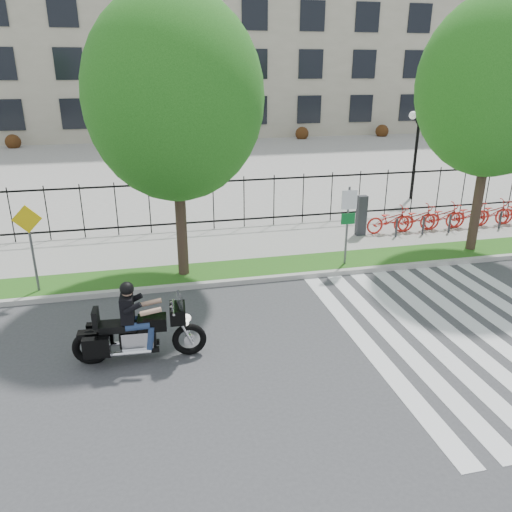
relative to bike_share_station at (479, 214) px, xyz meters
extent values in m
plane|color=#3C3C3F|center=(-10.21, -7.20, -0.65)|extent=(120.00, 120.00, 0.00)
cube|color=#AAA8A0|center=(-10.21, -3.10, -0.58)|extent=(60.00, 0.20, 0.15)
cube|color=#1C5515|center=(-10.21, -2.25, -0.58)|extent=(60.00, 1.50, 0.15)
cube|color=gray|center=(-10.21, 0.25, -0.58)|extent=(60.00, 3.50, 0.15)
cube|color=gray|center=(-10.21, 17.80, -0.60)|extent=(80.00, 34.00, 0.10)
cube|color=#A19982|center=(-10.21, 37.80, 9.35)|extent=(60.00, 20.00, 20.00)
cylinder|color=black|center=(-0.21, 4.80, 1.35)|extent=(0.14, 0.14, 4.00)
cylinder|color=black|center=(-0.21, 4.80, 3.25)|extent=(0.06, 0.70, 0.70)
sphere|color=white|center=(-0.56, 4.80, 3.35)|extent=(0.36, 0.36, 0.36)
sphere|color=white|center=(0.14, 4.80, 3.35)|extent=(0.36, 0.36, 0.36)
cylinder|color=#37251E|center=(-11.77, -2.25, 1.33)|extent=(0.32, 0.32, 3.66)
ellipsoid|color=#175212|center=(-11.77, -2.25, 4.62)|extent=(4.88, 4.88, 5.61)
cylinder|color=#37251E|center=(-1.87, -2.25, 1.44)|extent=(0.32, 0.32, 3.89)
ellipsoid|color=#175212|center=(-1.87, -2.25, 4.85)|extent=(4.88, 4.88, 5.61)
cube|color=#2D2D33|center=(-4.99, 0.00, 0.25)|extent=(0.35, 0.25, 1.50)
imported|color=red|center=(-3.79, 0.00, 0.00)|extent=(1.91, 0.66, 1.00)
cylinder|color=#2D2D33|center=(-3.79, -0.50, -0.15)|extent=(0.08, 0.08, 0.70)
imported|color=red|center=(-2.69, 0.00, 0.00)|extent=(1.91, 0.66, 1.00)
cylinder|color=#2D2D33|center=(-2.69, -0.50, -0.15)|extent=(0.08, 0.08, 0.70)
imported|color=red|center=(-1.59, 0.00, 0.00)|extent=(1.91, 0.66, 1.00)
cylinder|color=#2D2D33|center=(-1.59, -0.50, -0.15)|extent=(0.08, 0.08, 0.70)
imported|color=red|center=(-0.49, 0.00, 0.00)|extent=(1.91, 0.66, 1.00)
cylinder|color=#2D2D33|center=(-0.49, -0.50, -0.15)|extent=(0.08, 0.08, 0.70)
imported|color=red|center=(0.61, 0.00, 0.00)|extent=(1.91, 0.66, 1.00)
cylinder|color=#2D2D33|center=(0.61, -0.50, -0.15)|extent=(0.08, 0.08, 0.70)
cylinder|color=#59595B|center=(-6.67, -2.60, 0.75)|extent=(0.07, 0.07, 2.50)
cube|color=white|center=(-6.67, -2.64, 1.60)|extent=(0.50, 0.03, 0.60)
cube|color=#0C6626|center=(-6.67, -2.64, 1.00)|extent=(0.45, 0.03, 0.35)
cylinder|color=#59595B|center=(-15.87, -2.60, 0.70)|extent=(0.07, 0.07, 2.40)
cube|color=yellow|center=(-15.87, -2.64, 1.60)|extent=(0.78, 0.03, 0.78)
torus|color=black|center=(-12.05, -6.66, -0.28)|extent=(0.77, 0.19, 0.76)
torus|color=black|center=(-14.15, -6.54, -0.28)|extent=(0.82, 0.21, 0.81)
cube|color=black|center=(-12.27, -6.65, 0.40)|extent=(0.37, 0.63, 0.33)
cube|color=#26262B|center=(-12.19, -6.65, 0.65)|extent=(0.20, 0.56, 0.34)
cube|color=silver|center=(-13.15, -6.60, -0.15)|extent=(0.69, 0.42, 0.44)
cube|color=black|center=(-12.82, -6.62, 0.21)|extent=(0.63, 0.41, 0.29)
cube|color=black|center=(-13.54, -6.57, 0.19)|extent=(0.80, 0.44, 0.16)
cube|color=black|center=(-13.98, -6.55, 0.43)|extent=(0.13, 0.38, 0.38)
cube|color=black|center=(-14.00, -6.88, -0.10)|extent=(0.56, 0.21, 0.44)
cube|color=black|center=(-13.96, -6.21, -0.10)|extent=(0.56, 0.21, 0.44)
cube|color=black|center=(-13.32, -6.59, 0.59)|extent=(0.29, 0.46, 0.58)
sphere|color=tan|center=(-13.29, -6.59, 1.01)|extent=(0.25, 0.25, 0.25)
sphere|color=black|center=(-13.29, -6.59, 1.05)|extent=(0.30, 0.30, 0.30)
camera|label=1|loc=(-12.78, -16.45, 5.38)|focal=35.00mm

